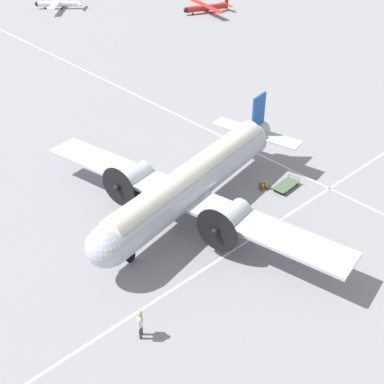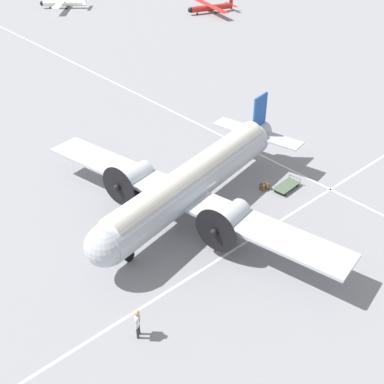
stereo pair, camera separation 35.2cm
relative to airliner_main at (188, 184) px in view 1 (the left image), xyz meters
name	(u,v)px [view 1 (the left image)]	position (x,y,z in m)	size (l,w,h in m)	color
ground_plane	(192,211)	(0.08, -0.39, -2.49)	(300.00, 300.00, 0.00)	gray
apron_line_eastwest	(279,164)	(0.08, -9.91, -2.48)	(120.00, 0.16, 0.01)	silver
apron_line_northsouth	(243,244)	(-4.69, -0.39, -2.48)	(0.16, 120.00, 0.01)	silver
airliner_main	(188,184)	(0.00, 0.00, 0.00)	(23.27, 18.90, 5.67)	#ADB2BC
crew_foreground	(140,321)	(-6.11, 8.74, -1.35)	(0.45, 0.51, 1.86)	#2D2D33
suitcase_near_door	(262,187)	(-1.37, -6.03, -2.23)	(0.40, 0.20, 0.55)	brown
suitcase_upright_spare	(266,185)	(-1.50, -6.42, -2.21)	(0.37, 0.18, 0.59)	brown
baggage_cart	(286,185)	(-2.47, -7.51, -2.21)	(1.23, 2.28, 0.56)	#4C6047
light_aircraft_distant	(206,7)	(39.12, -39.05, -1.63)	(10.93, 8.33, 2.11)	#B2231E
light_aircraft_taxiing	(58,3)	(57.86, -22.65, -1.64)	(8.95, 8.20, 2.06)	white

